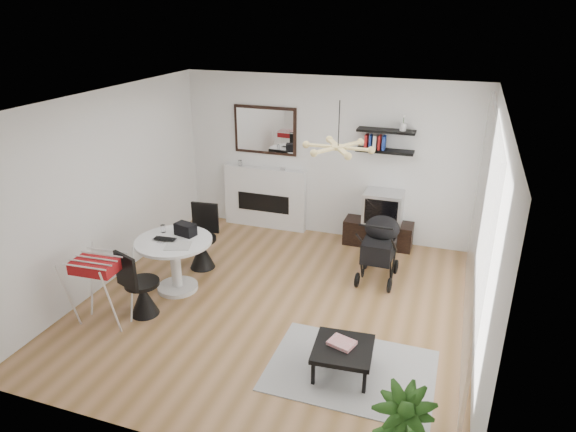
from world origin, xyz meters
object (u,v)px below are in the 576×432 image
(tv_console, at_px, (378,233))
(coffee_table, at_px, (343,350))
(stroller, at_px, (379,250))
(drying_rack, at_px, (101,289))
(dining_table, at_px, (175,257))
(fireplace, at_px, (265,190))
(crt_tv, at_px, (383,207))

(tv_console, relative_size, coffee_table, 1.66)
(stroller, bearing_deg, drying_rack, -142.30)
(drying_rack, distance_m, stroller, 3.81)
(tv_console, distance_m, dining_table, 3.39)
(fireplace, relative_size, dining_table, 2.06)
(fireplace, bearing_deg, stroller, -28.62)
(stroller, relative_size, coffee_table, 1.52)
(tv_console, height_order, dining_table, dining_table)
(tv_console, xyz_separation_m, drying_rack, (-2.84, -3.40, 0.28))
(crt_tv, bearing_deg, stroller, -82.92)
(dining_table, distance_m, drying_rack, 1.12)
(tv_console, xyz_separation_m, dining_table, (-2.41, -2.37, 0.30))
(crt_tv, bearing_deg, coffee_table, -87.58)
(drying_rack, bearing_deg, dining_table, 64.17)
(dining_table, bearing_deg, coffee_table, -20.59)
(fireplace, relative_size, drying_rack, 2.32)
(drying_rack, relative_size, coffee_table, 1.38)
(dining_table, bearing_deg, stroller, 25.87)
(crt_tv, xyz_separation_m, dining_table, (-2.47, -2.36, -0.18))
(fireplace, bearing_deg, tv_console, -3.59)
(fireplace, xyz_separation_m, stroller, (2.25, -1.23, -0.24))
(crt_tv, bearing_deg, dining_table, -136.29)
(crt_tv, distance_m, coffee_table, 3.37)
(dining_table, xyz_separation_m, coffee_table, (2.61, -0.98, -0.21))
(crt_tv, xyz_separation_m, stroller, (0.14, -1.10, -0.25))
(crt_tv, xyz_separation_m, coffee_table, (0.14, -3.34, -0.39))
(stroller, distance_m, coffee_table, 2.25)
(coffee_table, bearing_deg, tv_console, 93.38)
(dining_table, xyz_separation_m, stroller, (2.61, 1.26, -0.07))
(coffee_table, bearing_deg, drying_rack, -179.06)
(crt_tv, bearing_deg, tv_console, 176.66)
(fireplace, relative_size, crt_tv, 3.52)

